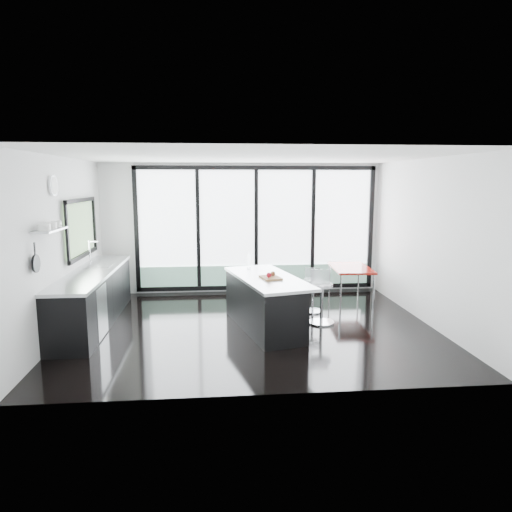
{
  "coord_description": "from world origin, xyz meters",
  "views": [
    {
      "loc": [
        -0.6,
        -7.36,
        2.42
      ],
      "look_at": [
        0.1,
        0.3,
        1.15
      ],
      "focal_mm": 32.0,
      "sensor_mm": 36.0,
      "label": 1
    }
  ],
  "objects": [
    {
      "name": "wall_back",
      "position": [
        0.27,
        2.47,
        1.27
      ],
      "size": [
        6.0,
        0.09,
        2.8
      ],
      "color": "silver",
      "rests_on": "ground"
    },
    {
      "name": "floor",
      "position": [
        0.0,
        0.0,
        0.0
      ],
      "size": [
        6.0,
        5.0,
        0.0
      ],
      "primitive_type": "cube",
      "color": "black",
      "rests_on": "ground"
    },
    {
      "name": "red_table",
      "position": [
        2.16,
        1.55,
        0.35
      ],
      "size": [
        0.82,
        1.34,
        0.69
      ],
      "primitive_type": "cube",
      "rotation": [
        0.0,
        0.0,
        -0.07
      ],
      "color": "maroon",
      "rests_on": "floor"
    },
    {
      "name": "bar_stool_near",
      "position": [
        1.2,
        0.06,
        0.35
      ],
      "size": [
        0.47,
        0.47,
        0.7
      ],
      "primitive_type": "cylinder",
      "rotation": [
        0.0,
        0.0,
        -0.07
      ],
      "color": "silver",
      "rests_on": "floor"
    },
    {
      "name": "wall_front",
      "position": [
        0.0,
        -2.5,
        1.4
      ],
      "size": [
        6.0,
        0.0,
        2.8
      ],
      "primitive_type": "cube",
      "color": "silver",
      "rests_on": "ground"
    },
    {
      "name": "wall_left",
      "position": [
        -2.97,
        0.27,
        1.56
      ],
      "size": [
        0.26,
        5.0,
        2.8
      ],
      "color": "silver",
      "rests_on": "ground"
    },
    {
      "name": "wall_right",
      "position": [
        3.0,
        0.0,
        1.4
      ],
      "size": [
        0.0,
        5.0,
        2.8
      ],
      "primitive_type": "cube",
      "color": "silver",
      "rests_on": "ground"
    },
    {
      "name": "island",
      "position": [
        0.19,
        -0.1,
        0.44
      ],
      "size": [
        1.37,
        2.27,
        1.13
      ],
      "color": "black",
      "rests_on": "floor"
    },
    {
      "name": "bar_stool_far",
      "position": [
        1.2,
        0.76,
        0.31
      ],
      "size": [
        0.46,
        0.46,
        0.62
      ],
      "primitive_type": "cylinder",
      "rotation": [
        0.0,
        0.0,
        -0.18
      ],
      "color": "silver",
      "rests_on": "floor"
    },
    {
      "name": "ceiling",
      "position": [
        0.0,
        0.0,
        2.8
      ],
      "size": [
        6.0,
        5.0,
        0.0
      ],
      "primitive_type": "cube",
      "color": "white",
      "rests_on": "wall_back"
    },
    {
      "name": "counter_cabinets",
      "position": [
        -2.67,
        0.4,
        0.46
      ],
      "size": [
        0.69,
        3.24,
        1.36
      ],
      "color": "black",
      "rests_on": "floor"
    }
  ]
}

